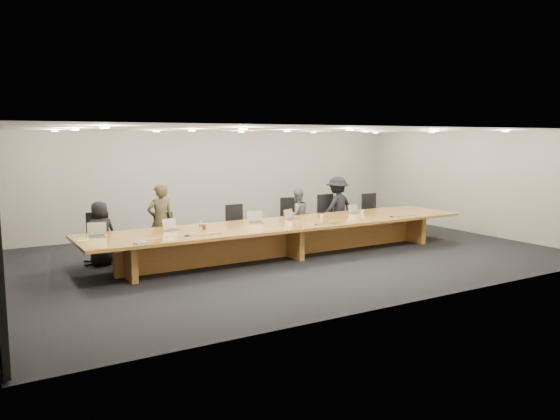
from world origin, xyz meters
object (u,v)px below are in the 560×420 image
object	(u,v)px
mic_right	(392,217)
chair_far_right	(373,213)
water_bottle	(200,225)
mic_left	(187,235)
chair_right	(331,216)
paper_cup_near	(321,216)
mic_center	(316,224)
chair_mid_right	(292,220)
laptop_b	(172,225)
laptop_c	(255,217)
laptop_a	(97,230)
person_b	(161,221)
person_a	(100,233)
person_c	(297,216)
chair_far_left	(98,238)
chair_mid_left	(239,227)
paper_cup_far	(362,212)
amber_mug	(204,227)
chair_left	(164,235)
person_d	(337,207)
conference_table	(287,233)
laptop_d	(292,214)
av_box	(140,243)
laptop_e	(355,209)

from	to	relation	value
mic_right	chair_far_right	bearing A→B (deg)	60.81
water_bottle	mic_left	distance (m)	0.74
chair_right	paper_cup_near	bearing A→B (deg)	-137.20
mic_center	mic_right	size ratio (longest dim) A/B	0.85
chair_mid_right	paper_cup_near	xyz separation A→B (m)	(0.12, -1.09, 0.22)
laptop_b	chair_right	bearing A→B (deg)	-3.46
chair_mid_right	laptop_c	bearing A→B (deg)	-136.34
chair_mid_right	laptop_a	world-z (taller)	chair_mid_right
chair_mid_right	mic_right	size ratio (longest dim) A/B	8.99
laptop_c	mic_center	world-z (taller)	laptop_c
person_b	laptop_b	world-z (taller)	person_b
person_a	person_c	xyz separation A→B (m)	(4.80, -0.04, 0.02)
mic_left	chair_far_left	bearing A→B (deg)	125.53
mic_right	paper_cup_near	bearing A→B (deg)	154.08
person_c	mic_center	distance (m)	1.89
laptop_b	water_bottle	distance (m)	0.56
person_b	laptop_b	size ratio (longest dim) A/B	5.22
mic_left	mic_center	distance (m)	2.90
person_c	mic_center	size ratio (longest dim) A/B	12.61
chair_mid_left	chair_right	size ratio (longest dim) A/B	0.91
chair_far_right	laptop_a	distance (m)	7.72
person_b	paper_cup_far	bearing A→B (deg)	167.76
amber_mug	chair_left	bearing A→B (deg)	110.37
person_b	laptop_b	bearing A→B (deg)	86.05
chair_left	water_bottle	bearing A→B (deg)	-60.49
mic_center	mic_right	distance (m)	2.20
paper_cup_far	laptop_c	bearing A→B (deg)	177.82
chair_mid_left	person_d	xyz separation A→B (m)	(2.89, -0.02, 0.27)
paper_cup_near	laptop_a	bearing A→B (deg)	177.64
chair_right	chair_far_left	bearing A→B (deg)	176.44
person_c	chair_far_left	bearing A→B (deg)	2.01
mic_right	conference_table	bearing A→B (deg)	167.70
mic_left	water_bottle	bearing A→B (deg)	47.31
chair_mid_right	person_a	bearing A→B (deg)	-167.08
person_b	laptop_a	xyz separation A→B (m)	(-1.55, -0.88, 0.07)
chair_right	mic_center	world-z (taller)	chair_right
laptop_b	mic_center	distance (m)	3.06
chair_mid_left	amber_mug	size ratio (longest dim) A/B	10.79
person_d	amber_mug	size ratio (longest dim) A/B	16.26
person_a	paper_cup_near	world-z (taller)	person_a
laptop_c	amber_mug	world-z (taller)	laptop_c
person_b	laptop_d	world-z (taller)	person_b
amber_mug	chair_right	bearing A→B (deg)	15.40
laptop_b	person_b	bearing A→B (deg)	71.37
paper_cup_near	av_box	world-z (taller)	paper_cup_near
laptop_e	mic_center	world-z (taller)	laptop_e
mic_right	laptop_c	bearing A→B (deg)	164.68
av_box	mic_left	bearing A→B (deg)	2.18
laptop_b	laptop_a	bearing A→B (deg)	162.70
chair_left	person_c	bearing A→B (deg)	11.29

